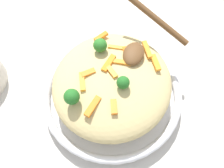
{
  "coord_description": "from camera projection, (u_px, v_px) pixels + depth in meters",
  "views": [
    {
      "loc": [
        0.21,
        0.07,
        0.46
      ],
      "look_at": [
        0.0,
        0.0,
        0.06
      ],
      "focal_mm": 36.56,
      "sensor_mm": 36.0,
      "label": 1
    }
  ],
  "objects": [
    {
      "name": "carrot_piece_6",
      "position": [
        156.0,
        62.0,
        0.44
      ],
      "size": [
        0.04,
        0.03,
        0.01
      ],
      "primitive_type": "cube",
      "rotation": [
        0.0,
        0.0,
        0.58
      ],
      "color": "orange",
      "rests_on": "pasta_mound"
    },
    {
      "name": "carrot_piece_8",
      "position": [
        93.0,
        106.0,
        0.39
      ],
      "size": [
        0.04,
        0.02,
        0.01
      ],
      "primitive_type": "cube",
      "rotation": [
        0.0,
        0.0,
        2.96
      ],
      "color": "orange",
      "rests_on": "pasta_mound"
    },
    {
      "name": "carrot_piece_5",
      "position": [
        116.0,
        48.0,
        0.46
      ],
      "size": [
        0.01,
        0.03,
        0.01
      ],
      "primitive_type": "cube",
      "rotation": [
        0.0,
        0.0,
        1.74
      ],
      "color": "orange",
      "rests_on": "pasta_mound"
    },
    {
      "name": "carrot_piece_11",
      "position": [
        101.0,
        37.0,
        0.47
      ],
      "size": [
        0.03,
        0.02,
        0.01
      ],
      "primitive_type": "cube",
      "rotation": [
        0.0,
        0.0,
        2.63
      ],
      "color": "orange",
      "rests_on": "pasta_mound"
    },
    {
      "name": "carrot_piece_2",
      "position": [
        109.0,
        63.0,
        0.43
      ],
      "size": [
        0.04,
        0.02,
        0.01
      ],
      "primitive_type": "cube",
      "rotation": [
        0.0,
        0.0,
        2.98
      ],
      "color": "orange",
      "rests_on": "pasta_mound"
    },
    {
      "name": "ground_plane",
      "position": [
        112.0,
        98.0,
        0.51
      ],
      "size": [
        2.4,
        2.4,
        0.0
      ],
      "primitive_type": "plane",
      "color": "beige"
    },
    {
      "name": "carrot_piece_1",
      "position": [
        126.0,
        55.0,
        0.44
      ],
      "size": [
        0.04,
        0.03,
        0.01
      ],
      "primitive_type": "cube",
      "rotation": [
        0.0,
        0.0,
        0.49
      ],
      "color": "orange",
      "rests_on": "pasta_mound"
    },
    {
      "name": "carrot_piece_10",
      "position": [
        147.0,
        50.0,
        0.45
      ],
      "size": [
        0.04,
        0.03,
        0.01
      ],
      "primitive_type": "cube",
      "rotation": [
        0.0,
        0.0,
        0.56
      ],
      "color": "orange",
      "rests_on": "pasta_mound"
    },
    {
      "name": "broccoli_floret_2",
      "position": [
        123.0,
        83.0,
        0.4
      ],
      "size": [
        0.02,
        0.02,
        0.03
      ],
      "color": "#205B1C",
      "rests_on": "pasta_mound"
    },
    {
      "name": "carrot_piece_9",
      "position": [
        114.0,
        107.0,
        0.39
      ],
      "size": [
        0.03,
        0.02,
        0.01
      ],
      "primitive_type": "cube",
      "rotation": [
        0.0,
        0.0,
        3.55
      ],
      "color": "orange",
      "rests_on": "pasta_mound"
    },
    {
      "name": "pasta_mound",
      "position": [
        112.0,
        83.0,
        0.45
      ],
      "size": [
        0.25,
        0.24,
        0.07
      ],
      "primitive_type": "ellipsoid",
      "color": "#D1BA7A",
      "rests_on": "serving_bowl"
    },
    {
      "name": "carrot_piece_7",
      "position": [
        109.0,
        73.0,
        0.42
      ],
      "size": [
        0.02,
        0.03,
        0.01
      ],
      "primitive_type": "cube",
      "rotation": [
        0.0,
        0.0,
        0.93
      ],
      "color": "orange",
      "rests_on": "pasta_mound"
    },
    {
      "name": "broccoli_floret_1",
      "position": [
        72.0,
        97.0,
        0.39
      ],
      "size": [
        0.03,
        0.03,
        0.03
      ],
      "color": "#205B1C",
      "rests_on": "pasta_mound"
    },
    {
      "name": "carrot_piece_4",
      "position": [
        88.0,
        73.0,
        0.42
      ],
      "size": [
        0.03,
        0.03,
        0.01
      ],
      "primitive_type": "cube",
      "rotation": [
        0.0,
        0.0,
        2.35
      ],
      "color": "orange",
      "rests_on": "pasta_mound"
    },
    {
      "name": "serving_spoon",
      "position": [
        141.0,
        40.0,
        0.44
      ],
      "size": [
        0.13,
        0.16,
        0.07
      ],
      "color": "brown",
      "rests_on": "pasta_mound"
    },
    {
      "name": "carrot_piece_0",
      "position": [
        82.0,
        82.0,
        0.41
      ],
      "size": [
        0.04,
        0.03,
        0.01
      ],
      "primitive_type": "cube",
      "rotation": [
        0.0,
        0.0,
        0.48
      ],
      "color": "orange",
      "rests_on": "pasta_mound"
    },
    {
      "name": "broccoli_floret_0",
      "position": [
        100.0,
        45.0,
        0.44
      ],
      "size": [
        0.03,
        0.03,
        0.03
      ],
      "color": "#296820",
      "rests_on": "pasta_mound"
    },
    {
      "name": "carrot_piece_3",
      "position": [
        119.0,
        62.0,
        0.43
      ],
      "size": [
        0.02,
        0.04,
        0.01
      ],
      "primitive_type": "cube",
      "rotation": [
        0.0,
        0.0,
        1.75
      ],
      "color": "orange",
      "rests_on": "pasta_mound"
    },
    {
      "name": "serving_bowl",
      "position": [
        112.0,
        94.0,
        0.5
      ],
      "size": [
        0.3,
        0.3,
        0.04
      ],
      "color": "silver",
      "rests_on": "ground_plane"
    }
  ]
}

